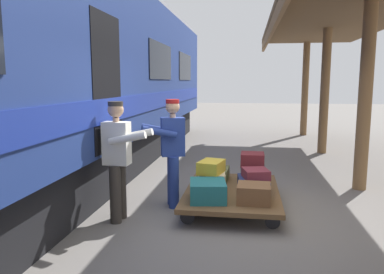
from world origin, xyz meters
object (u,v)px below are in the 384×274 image
(luggage_cart, at_px, (232,192))
(suitcase_burgundy_valise, at_px, (256,174))
(suitcase_yellow_case, at_px, (211,167))
(suitcase_navy_fabric, at_px, (253,184))
(suitcase_brown_leather, at_px, (254,193))
(suitcase_maroon_trunk, at_px, (252,159))
(train_car, at_px, (13,76))
(suitcase_cream_canvas, at_px, (212,181))
(porter_by_door, at_px, (118,157))
(suitcase_olive_duffel, at_px, (215,174))
(suitcase_slate_roller, at_px, (253,173))
(suitcase_teal_softside, at_px, (208,191))
(porter_in_overalls, at_px, (172,149))

(luggage_cart, height_order, suitcase_burgundy_valise, suitcase_burgundy_valise)
(suitcase_yellow_case, bearing_deg, luggage_cart, -174.19)
(suitcase_navy_fabric, xyz_separation_m, suitcase_burgundy_valise, (-0.04, 0.00, 0.17))
(suitcase_brown_leather, bearing_deg, suitcase_maroon_trunk, -89.42)
(train_car, distance_m, suitcase_navy_fabric, 4.06)
(luggage_cart, xyz_separation_m, suitcase_yellow_case, (0.33, 0.03, 0.41))
(suitcase_cream_canvas, xyz_separation_m, porter_by_door, (1.24, 0.85, 0.52))
(suitcase_olive_duffel, height_order, suitcase_yellow_case, suitcase_yellow_case)
(train_car, xyz_separation_m, suitcase_cream_canvas, (-3.00, -0.48, -1.66))
(train_car, distance_m, suitcase_brown_leather, 4.02)
(suitcase_olive_duffel, xyz_separation_m, suitcase_maroon_trunk, (-0.64, 0.03, 0.28))
(suitcase_slate_roller, height_order, suitcase_maroon_trunk, suitcase_maroon_trunk)
(suitcase_navy_fabric, height_order, porter_by_door, porter_by_door)
(suitcase_teal_softside, bearing_deg, suitcase_yellow_case, -89.47)
(suitcase_yellow_case, bearing_deg, porter_in_overalls, 7.86)
(suitcase_yellow_case, height_order, suitcase_maroon_trunk, suitcase_maroon_trunk)
(suitcase_burgundy_valise, bearing_deg, suitcase_cream_canvas, -0.12)
(suitcase_slate_roller, distance_m, suitcase_olive_duffel, 0.66)
(suitcase_brown_leather, distance_m, suitcase_yellow_case, 0.89)
(suitcase_burgundy_valise, distance_m, porter_by_door, 2.14)
(suitcase_brown_leather, height_order, porter_by_door, porter_by_door)
(suitcase_navy_fabric, distance_m, suitcase_yellow_case, 0.71)
(suitcase_brown_leather, height_order, suitcase_maroon_trunk, suitcase_maroon_trunk)
(suitcase_slate_roller, relative_size, porter_in_overalls, 0.26)
(suitcase_teal_softside, relative_size, suitcase_maroon_trunk, 1.41)
(suitcase_brown_leather, relative_size, suitcase_maroon_trunk, 1.16)
(suitcase_navy_fabric, relative_size, porter_by_door, 0.37)
(luggage_cart, relative_size, suitcase_slate_roller, 4.70)
(train_car, relative_size, suitcase_burgundy_valise, 48.43)
(suitcase_yellow_case, bearing_deg, train_car, 8.42)
(train_car, bearing_deg, suitcase_slate_roller, -163.83)
(suitcase_olive_duffel, height_order, porter_in_overalls, porter_in_overalls)
(suitcase_slate_roller, relative_size, suitcase_maroon_trunk, 1.13)
(suitcase_brown_leather, distance_m, suitcase_slate_roller, 1.17)
(suitcase_slate_roller, height_order, suitcase_burgundy_valise, suitcase_burgundy_valise)
(suitcase_cream_canvas, xyz_separation_m, suitcase_olive_duffel, (0.00, -0.58, -0.03))
(suitcase_cream_canvas, xyz_separation_m, suitcase_maroon_trunk, (-0.64, -0.55, 0.25))
(suitcase_maroon_trunk, bearing_deg, porter_in_overalls, 27.82)
(suitcase_burgundy_valise, bearing_deg, train_car, 7.34)
(suitcase_burgundy_valise, xyz_separation_m, porter_by_door, (1.93, 0.84, 0.38))
(luggage_cart, height_order, suitcase_navy_fabric, suitcase_navy_fabric)
(luggage_cart, distance_m, suitcase_maroon_trunk, 0.76)
(suitcase_slate_roller, bearing_deg, suitcase_brown_leather, 90.00)
(suitcase_slate_roller, xyz_separation_m, suitcase_maroon_trunk, (0.01, 0.03, 0.25))
(suitcase_slate_roller, bearing_deg, suitcase_navy_fabric, 90.00)
(train_car, xyz_separation_m, suitcase_yellow_case, (-3.00, -0.44, -1.42))
(luggage_cart, relative_size, suitcase_navy_fabric, 3.35)
(suitcase_maroon_trunk, xyz_separation_m, porter_by_door, (1.88, 1.40, 0.27))
(luggage_cart, bearing_deg, suitcase_navy_fabric, 180.00)
(suitcase_brown_leather, bearing_deg, suitcase_burgundy_valise, -93.54)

